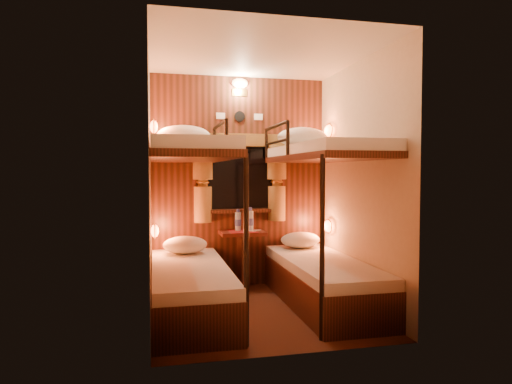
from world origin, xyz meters
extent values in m
plane|color=#3B1C10|center=(0.00, 0.00, 0.00)|extent=(2.10, 2.10, 0.00)
plane|color=silver|center=(0.00, 0.00, 2.40)|extent=(2.10, 2.10, 0.00)
plane|color=#C6B293|center=(0.00, 1.05, 1.20)|extent=(2.40, 0.00, 2.40)
plane|color=#C6B293|center=(0.00, -1.05, 1.20)|extent=(2.40, 0.00, 2.40)
plane|color=#C6B293|center=(-1.00, 0.00, 1.20)|extent=(0.00, 2.40, 2.40)
plane|color=#C6B293|center=(1.00, 0.00, 1.20)|extent=(0.00, 2.40, 2.40)
cube|color=black|center=(0.00, 1.04, 1.20)|extent=(2.00, 0.03, 2.40)
cube|color=black|center=(-0.65, 0.07, 0.17)|extent=(0.70, 1.90, 0.35)
cube|color=silver|center=(-0.65, 0.07, 0.40)|extent=(0.68, 1.88, 0.10)
cube|color=black|center=(-0.65, 0.07, 1.45)|extent=(0.70, 1.90, 0.06)
cube|color=silver|center=(-0.65, 0.07, 1.53)|extent=(0.68, 1.88, 0.10)
cylinder|color=black|center=(-0.30, -0.83, 0.72)|extent=(0.04, 0.04, 1.45)
cylinder|color=black|center=(-0.30, 0.95, 1.64)|extent=(0.04, 0.04, 0.32)
cylinder|color=black|center=(-0.30, 0.10, 1.64)|extent=(0.04, 0.04, 0.32)
cylinder|color=black|center=(-0.30, 0.53, 1.80)|extent=(0.04, 0.85, 0.04)
cylinder|color=black|center=(-0.30, 0.53, 1.63)|extent=(0.03, 0.85, 0.03)
cube|color=black|center=(0.65, 0.07, 0.17)|extent=(0.70, 1.90, 0.35)
cube|color=silver|center=(0.65, 0.07, 0.40)|extent=(0.68, 1.88, 0.10)
cube|color=black|center=(0.65, 0.07, 1.45)|extent=(0.70, 1.90, 0.06)
cube|color=silver|center=(0.65, 0.07, 1.53)|extent=(0.68, 1.88, 0.10)
cylinder|color=black|center=(0.30, -0.83, 0.72)|extent=(0.04, 0.04, 1.45)
cylinder|color=black|center=(0.30, 0.95, 1.64)|extent=(0.04, 0.04, 0.32)
cylinder|color=black|center=(0.30, 0.10, 1.64)|extent=(0.04, 0.04, 0.32)
cylinder|color=black|center=(0.30, 0.53, 1.80)|extent=(0.04, 0.85, 0.04)
cylinder|color=black|center=(0.30, 0.53, 1.63)|extent=(0.03, 0.85, 0.03)
cube|color=black|center=(0.00, 1.02, 1.25)|extent=(0.98, 0.02, 0.78)
cube|color=black|center=(0.00, 1.01, 1.25)|extent=(0.90, 0.01, 0.70)
cube|color=black|center=(0.00, 0.97, 0.87)|extent=(1.00, 0.12, 0.04)
cube|color=brown|center=(0.00, 0.98, 1.68)|extent=(1.10, 0.06, 0.14)
cylinder|color=brown|center=(-0.43, 0.97, 1.43)|extent=(0.22, 0.22, 0.40)
cylinder|color=brown|center=(-0.43, 0.97, 1.20)|extent=(0.11, 0.11, 0.12)
cylinder|color=brown|center=(-0.43, 0.97, 0.95)|extent=(0.20, 0.20, 0.40)
torus|color=#BC8737|center=(-0.43, 0.97, 1.20)|extent=(0.14, 0.14, 0.02)
cylinder|color=brown|center=(0.43, 0.97, 1.43)|extent=(0.22, 0.22, 0.40)
cylinder|color=brown|center=(0.43, 0.97, 1.20)|extent=(0.11, 0.11, 0.12)
cylinder|color=brown|center=(0.43, 0.97, 0.95)|extent=(0.20, 0.20, 0.40)
torus|color=#BC8737|center=(0.43, 0.97, 1.20)|extent=(0.14, 0.14, 0.02)
cylinder|color=black|center=(0.00, 1.02, 1.95)|extent=(0.12, 0.02, 0.12)
cube|color=silver|center=(-0.22, 1.02, 1.95)|extent=(0.10, 0.01, 0.07)
cube|color=silver|center=(0.22, 1.02, 1.95)|extent=(0.10, 0.01, 0.07)
cube|color=#BC8737|center=(0.00, 1.02, 2.22)|extent=(0.18, 0.01, 0.08)
ellipsoid|color=#FFCC8C|center=(0.00, 1.00, 2.32)|extent=(0.18, 0.09, 0.11)
ellipsoid|color=#F15C24|center=(-0.96, 0.70, 0.70)|extent=(0.08, 0.20, 0.13)
torus|color=#BC8737|center=(-0.96, 0.70, 0.70)|extent=(0.02, 0.17, 0.17)
ellipsoid|color=#F15C24|center=(-0.96, 0.70, 1.78)|extent=(0.08, 0.20, 0.13)
torus|color=#BC8737|center=(-0.96, 0.70, 1.78)|extent=(0.02, 0.17, 0.17)
ellipsoid|color=#F15C24|center=(0.96, 0.70, 0.70)|extent=(0.08, 0.20, 0.13)
torus|color=#BC8737|center=(0.96, 0.70, 0.70)|extent=(0.02, 0.17, 0.17)
ellipsoid|color=#F15C24|center=(0.96, 0.70, 1.78)|extent=(0.08, 0.20, 0.13)
torus|color=#BC8737|center=(0.96, 0.70, 1.78)|extent=(0.02, 0.17, 0.17)
cube|color=#571E14|center=(0.00, 0.85, 0.63)|extent=(0.50, 0.34, 0.04)
cube|color=black|center=(0.00, 0.85, 0.30)|extent=(0.08, 0.30, 0.61)
cube|color=maroon|center=(0.00, 0.85, 0.65)|extent=(0.30, 0.34, 0.01)
cylinder|color=#99BFE5|center=(-0.04, 0.90, 0.75)|extent=(0.07, 0.07, 0.21)
cylinder|color=#3D54B8|center=(-0.04, 0.90, 0.74)|extent=(0.07, 0.07, 0.07)
cylinder|color=#3D54B8|center=(-0.04, 0.90, 0.88)|extent=(0.04, 0.04, 0.03)
cylinder|color=#99BFE5|center=(0.09, 0.87, 0.76)|extent=(0.07, 0.07, 0.23)
cylinder|color=#3D54B8|center=(0.09, 0.87, 0.75)|extent=(0.08, 0.08, 0.08)
cylinder|color=#3D54B8|center=(0.09, 0.87, 0.90)|extent=(0.04, 0.04, 0.03)
cube|color=silver|center=(0.11, 0.82, 0.65)|extent=(0.11, 0.09, 0.01)
cube|color=silver|center=(0.18, 0.89, 0.65)|extent=(0.09, 0.07, 0.01)
ellipsoid|color=white|center=(-0.65, 0.68, 0.55)|extent=(0.46, 0.33, 0.18)
ellipsoid|color=white|center=(0.65, 0.77, 0.54)|extent=(0.45, 0.32, 0.18)
ellipsoid|color=white|center=(-0.65, 0.79, 1.70)|extent=(0.57, 0.41, 0.22)
ellipsoid|color=white|center=(0.65, 0.70, 1.70)|extent=(0.57, 0.40, 0.22)
camera|label=1|loc=(-0.97, -4.14, 1.31)|focal=32.00mm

